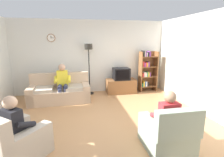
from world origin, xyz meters
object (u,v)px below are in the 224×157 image
Objects in this scene: tv at (121,74)px; person_on_couch at (63,81)px; tv_stand at (121,86)px; person_in_right_armchair at (166,116)px; floor_lamp at (89,55)px; couch at (60,92)px; bookshelf at (147,71)px; person_in_left_armchair at (18,124)px; armchair_near_window at (15,143)px; armchair_near_bookshelf at (167,134)px.

person_on_couch is (-2.08, -0.59, -0.04)m from tv.
person_in_right_armchair is at bearing -90.32° from tv_stand.
couch is at bearing -149.12° from floor_lamp.
tv is 2.17m from person_on_couch.
person_in_right_armchair is (-1.07, -3.50, -0.21)m from bookshelf.
floor_lamp is at bearing 38.51° from person_on_couch.
person_in_left_armchair is (-2.61, -3.20, 0.34)m from tv_stand.
armchair_near_window is at bearing -129.42° from tv.
tv_stand is 0.98× the size of person_in_left_armchair.
person_on_couch is (-3.13, -0.68, -0.11)m from bookshelf.
tv is 0.38× the size of bookshelf.
floor_lamp is (1.01, 0.60, 1.14)m from couch.
couch is at bearing 126.65° from person_in_right_armchair.
person_on_couch reaches higher than tv.
bookshelf is at bearing 12.30° from person_on_couch.
armchair_near_bookshelf reaches higher than tv_stand.
floor_lamp is (-1.18, 0.12, 0.71)m from tv.
tv is 4.23m from armchair_near_window.
person_in_right_armchair reaches higher than tv_stand.
tv is at bearing 89.68° from armchair_near_bookshelf.
tv_stand is at bearing 50.79° from person_in_left_armchair.
person_in_right_armchair is (2.59, -0.23, 0.00)m from person_in_left_armchair.
armchair_near_window is 1.32× the size of armchair_near_bookshelf.
tv_stand is at bearing 89.68° from armchair_near_bookshelf.
floor_lamp is 3.81m from person_in_right_armchair.
tv_stand is 4.15m from person_in_left_armchair.
bookshelf is at bearing 3.68° from tv_stand.
bookshelf is 3.66m from person_in_right_armchair.
armchair_near_bookshelf is at bearing -90.32° from person_in_right_armchair.
person_in_left_armchair is 1.00× the size of person_in_right_armchair.
armchair_near_bookshelf is (2.65, -0.25, 0.00)m from armchair_near_window.
floor_lamp is 1.56× the size of armchair_near_window.
tv is (2.20, 0.48, 0.43)m from couch.
armchair_near_window is at bearing 176.56° from person_in_right_armchair.
couch is 1.64m from floor_lamp.
person_in_right_armchair is (1.17, -3.53, -0.85)m from floor_lamp.
tv_stand is at bearing 89.68° from person_in_right_armchair.
bookshelf is 3.21m from person_on_couch.
person_in_left_armchair is (-0.42, -2.70, 0.29)m from couch.
bookshelf is 1.34× the size of armchair_near_window.
person_on_couch is 3.49m from person_in_right_armchair.
tv_stand is 3.52m from armchair_near_bookshelf.
person_on_couch is 1.11× the size of person_in_left_armchair.
tv is at bearing 12.36° from couch.
floor_lamp is 1.37m from person_on_couch.
person_in_right_armchair reaches higher than tv.
floor_lamp is 1.65× the size of person_in_left_armchair.
tv_stand is 1.83× the size of tv.
tv_stand is 0.89× the size of person_on_couch.
person_in_left_armchair and person_in_right_armchair have the same top height.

